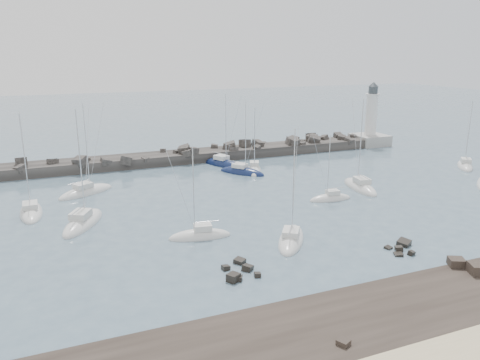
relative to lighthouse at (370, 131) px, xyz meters
name	(u,v)px	position (x,y,z in m)	size (l,w,h in m)	color
ground	(240,233)	(-47.00, -38.00, -3.09)	(400.00, 400.00, 0.00)	#475F70
rock_shelf	(352,336)	(-47.01, -60.00, -3.08)	(140.00, 12.40, 1.90)	black
rock_cluster_near	(239,272)	(-50.97, -47.41, -2.91)	(3.58, 4.71, 1.10)	black
rock_cluster_far	(401,248)	(-32.67, -48.58, -3.04)	(3.81, 3.61, 1.30)	black
breakwater	(126,165)	(-54.03, -0.03, -2.76)	(115.00, 7.87, 5.00)	#2C2A27
lighthouse	(370,131)	(0.00, 0.00, 0.00)	(7.00, 7.00, 14.60)	gray
sailboat_1	(31,213)	(-69.62, -21.52, -2.96)	(2.90, 8.92, 13.98)	silver
sailboat_3	(83,223)	(-63.68, -28.23, -2.94)	(7.03, 9.79, 15.10)	silver
sailboat_4	(86,193)	(-62.26, -14.94, -2.95)	(9.26, 7.02, 14.34)	silver
sailboat_5	(200,236)	(-51.73, -37.54, -2.95)	(7.35, 3.33, 11.39)	silver
sailboat_6	(254,171)	(-33.79, -12.29, -2.94)	(5.27, 7.94, 12.27)	silver
sailboat_7	(291,240)	(-42.68, -42.41, -2.96)	(7.05, 8.58, 13.53)	silver
sailboat_8	(242,172)	(-36.30, -12.68, -2.95)	(7.34, 8.31, 13.49)	#0F1B42
sailboat_9	(330,199)	(-30.40, -31.29, -2.96)	(6.45, 2.52, 10.16)	silver
sailboat_10	(360,188)	(-23.05, -28.13, -2.94)	(4.30, 9.61, 14.73)	silver
sailboat_12	(465,166)	(2.99, -23.96, -2.94)	(7.16, 7.74, 12.92)	silver
sailboat_13	(223,165)	(-37.30, -5.98, -2.94)	(6.64, 9.19, 14.24)	#0F1B42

